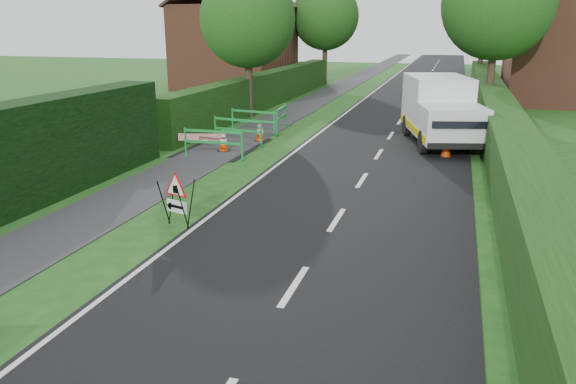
{
  "coord_description": "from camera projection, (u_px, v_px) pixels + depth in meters",
  "views": [
    {
      "loc": [
        4.86,
        -7.28,
        4.25
      ],
      "look_at": [
        1.51,
        3.97,
        0.74
      ],
      "focal_mm": 35.0,
      "sensor_mm": 36.0,
      "label": 1
    }
  ],
  "objects": [
    {
      "name": "redwhite_plank",
      "position": [
        200.0,
        150.0,
        19.87
      ],
      "size": [
        1.46,
        0.41,
        0.25
      ],
      "primitive_type": "cube",
      "rotation": [
        0.0,
        0.0,
        0.25
      ],
      "color": "red",
      "rests_on": "ground"
    },
    {
      "name": "traffic_cone_1",
      "position": [
        471.0,
        137.0,
        20.05
      ],
      "size": [
        0.38,
        0.38,
        0.79
      ],
      "color": "black",
      "rests_on": "ground"
    },
    {
      "name": "house_east_b",
      "position": [
        556.0,
        43.0,
        43.7
      ],
      "size": [
        7.5,
        7.4,
        7.88
      ],
      "color": "brown",
      "rests_on": "ground"
    },
    {
      "name": "tree_fw",
      "position": [
        326.0,
        16.0,
        40.33
      ],
      "size": [
        4.8,
        4.8,
        7.24
      ],
      "color": "#2D2116",
      "rests_on": "ground"
    },
    {
      "name": "tree_fe",
      "position": [
        484.0,
        25.0,
        41.18
      ],
      "size": [
        4.2,
        4.2,
        6.33
      ],
      "color": "#2D2116",
      "rests_on": "ground"
    },
    {
      "name": "ped_barrier_2",
      "position": [
        254.0,
        119.0,
        22.47
      ],
      "size": [
        2.09,
        0.62,
        1.0
      ],
      "rotation": [
        0.0,
        0.0,
        -0.13
      ],
      "color": "#188834",
      "rests_on": "ground"
    },
    {
      "name": "footpath",
      "position": [
        348.0,
        84.0,
        42.19
      ],
      "size": [
        2.0,
        90.0,
        0.02
      ],
      "primitive_type": "cube",
      "color": "#2D2D30",
      "rests_on": "ground"
    },
    {
      "name": "tree_ne",
      "position": [
        498.0,
        4.0,
        26.21
      ],
      "size": [
        5.2,
        5.2,
        7.79
      ],
      "color": "#2D2116",
      "rests_on": "ground"
    },
    {
      "name": "triangle_sign",
      "position": [
        175.0,
        195.0,
        12.1
      ],
      "size": [
        0.89,
        0.89,
        1.04
      ],
      "rotation": [
        0.0,
        0.0,
        -0.3
      ],
      "color": "black",
      "rests_on": "ground"
    },
    {
      "name": "ground",
      "position": [
        132.0,
        294.0,
        9.23
      ],
      "size": [
        120.0,
        120.0,
        0.0
      ],
      "primitive_type": "plane",
      "color": "#194E16",
      "rests_on": "ground"
    },
    {
      "name": "house_west",
      "position": [
        236.0,
        45.0,
        38.69
      ],
      "size": [
        7.5,
        7.4,
        7.88
      ],
      "color": "brown",
      "rests_on": "ground"
    },
    {
      "name": "ped_barrier_0",
      "position": [
        213.0,
        140.0,
        18.33
      ],
      "size": [
        2.07,
        0.38,
        1.0
      ],
      "rotation": [
        0.0,
        0.0,
        0.02
      ],
      "color": "#188834",
      "rests_on": "ground"
    },
    {
      "name": "traffic_cone_3",
      "position": [
        223.0,
        140.0,
        19.49
      ],
      "size": [
        0.38,
        0.38,
        0.79
      ],
      "color": "black",
      "rests_on": "ground"
    },
    {
      "name": "works_van",
      "position": [
        440.0,
        109.0,
        20.56
      ],
      "size": [
        3.3,
        5.62,
        2.41
      ],
      "rotation": [
        0.0,
        0.0,
        0.25
      ],
      "color": "silver",
      "rests_on": "ground"
    },
    {
      "name": "ped_barrier_1",
      "position": [
        238.0,
        128.0,
        20.5
      ],
      "size": [
        2.09,
        0.77,
        1.0
      ],
      "rotation": [
        0.0,
        0.0,
        -0.21
      ],
      "color": "#188834",
      "rests_on": "ground"
    },
    {
      "name": "house_east_a",
      "position": [
        575.0,
        50.0,
        31.11
      ],
      "size": [
        7.5,
        7.4,
        7.88
      ],
      "color": "brown",
      "rests_on": "ground"
    },
    {
      "name": "tree_nw",
      "position": [
        248.0,
        19.0,
        25.74
      ],
      "size": [
        4.4,
        4.4,
        6.7
      ],
      "color": "#2D2116",
      "rests_on": "ground"
    },
    {
      "name": "hedge_east",
      "position": [
        496.0,
        137.0,
        22.15
      ],
      "size": [
        1.2,
        50.0,
        1.5
      ],
      "primitive_type": "cube",
      "color": "#14380F",
      "rests_on": "ground"
    },
    {
      "name": "ped_barrier_3",
      "position": [
        280.0,
        116.0,
        23.09
      ],
      "size": [
        0.49,
        2.08,
        1.0
      ],
      "rotation": [
        0.0,
        0.0,
        1.64
      ],
      "color": "#188834",
      "rests_on": "ground"
    },
    {
      "name": "traffic_cone_0",
      "position": [
        446.0,
        146.0,
        18.63
      ],
      "size": [
        0.38,
        0.38,
        0.79
      ],
      "color": "black",
      "rests_on": "ground"
    },
    {
      "name": "traffic_cone_2",
      "position": [
        458.0,
        124.0,
        22.75
      ],
      "size": [
        0.38,
        0.38,
        0.79
      ],
      "color": "black",
      "rests_on": "ground"
    },
    {
      "name": "road_surface",
      "position": [
        423.0,
        86.0,
        40.69
      ],
      "size": [
        6.0,
        90.0,
        0.02
      ],
      "primitive_type": "cube",
      "color": "black",
      "rests_on": "ground"
    },
    {
      "name": "traffic_cone_4",
      "position": [
        260.0,
        131.0,
        21.19
      ],
      "size": [
        0.38,
        0.38,
        0.79
      ],
      "color": "black",
      "rests_on": "ground"
    },
    {
      "name": "hedge_west_far",
      "position": [
        268.0,
        105.0,
        30.8
      ],
      "size": [
        1.0,
        24.0,
        1.8
      ],
      "primitive_type": "cube",
      "color": "#14380F",
      "rests_on": "ground"
    },
    {
      "name": "hatchback_car",
      "position": [
        424.0,
        86.0,
        33.94
      ],
      "size": [
        1.6,
        3.96,
        1.35
      ],
      "primitive_type": "imported",
      "rotation": [
        0.0,
        0.0,
        -0.0
      ],
      "color": "silver",
      "rests_on": "ground"
    }
  ]
}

